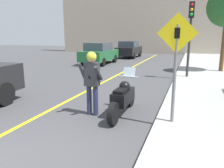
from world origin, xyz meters
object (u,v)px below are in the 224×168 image
person_biker (92,77)px  parked_car_green (99,53)px  traffic_light (191,26)px  crossing_sign (176,58)px  parked_car_black (129,49)px  motorcycle (123,98)px

person_biker → parked_car_green: 11.57m
traffic_light → parked_car_green: (-6.77, 4.36, -1.85)m
crossing_sign → parked_car_green: (-6.58, 10.84, -0.85)m
crossing_sign → traffic_light: (0.19, 6.48, 1.00)m
traffic_light → parked_car_black: (-5.95, 10.23, -1.85)m
crossing_sign → motorcycle: bearing=161.3°
person_biker → crossing_sign: crossing_sign is taller
motorcycle → parked_car_black: (-4.36, 16.24, 0.36)m
person_biker → parked_car_green: person_biker is taller
motorcycle → parked_car_green: (-5.18, 10.37, 0.36)m
person_biker → traffic_light: 6.97m
crossing_sign → parked_car_green: 12.71m
crossing_sign → parked_car_green: size_ratio=0.61×
traffic_light → parked_car_black: bearing=120.2°
person_biker → parked_car_green: size_ratio=0.43×
person_biker → parked_car_green: (-4.37, 10.71, -0.26)m
motorcycle → person_biker: (-0.81, -0.34, 0.62)m
parked_car_green → parked_car_black: size_ratio=1.00×
motorcycle → parked_car_green: bearing=116.5°
person_biker → crossing_sign: bearing=-3.5°
crossing_sign → traffic_light: bearing=88.3°
person_biker → traffic_light: size_ratio=0.49×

